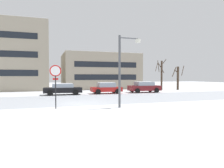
# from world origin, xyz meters

# --- Properties ---
(ground_plane) EXTENTS (120.00, 120.00, 0.00)m
(ground_plane) POSITION_xyz_m (0.00, 0.00, 0.00)
(ground_plane) COLOR white
(road_surface) EXTENTS (80.00, 8.92, 0.00)m
(road_surface) POSITION_xyz_m (0.00, 3.46, 0.00)
(road_surface) COLOR #B7BCC4
(road_surface) RESTS_ON ground
(stop_sign) EXTENTS (0.76, 0.11, 2.93)m
(stop_sign) POSITION_xyz_m (-2.02, -1.74, 2.06)
(stop_sign) COLOR black
(stop_sign) RESTS_ON ground
(street_lamp) EXTENTS (1.65, 0.36, 5.01)m
(street_lamp) POSITION_xyz_m (2.55, -2.56, 3.10)
(street_lamp) COLOR #4C4F54
(street_lamp) RESTS_ON ground
(parked_car_black) EXTENTS (4.44, 2.18, 1.37)m
(parked_car_black) POSITION_xyz_m (-0.72, 8.85, 0.71)
(parked_car_black) COLOR black
(parked_car_black) RESTS_ON ground
(parked_car_red) EXTENTS (3.90, 2.10, 1.43)m
(parked_car_red) POSITION_xyz_m (4.67, 8.91, 0.72)
(parked_car_red) COLOR red
(parked_car_red) RESTS_ON ground
(parked_car_maroon) EXTENTS (4.29, 2.21, 1.48)m
(parked_car_maroon) POSITION_xyz_m (10.06, 9.02, 0.76)
(parked_car_maroon) COLOR maroon
(parked_car_maroon) RESTS_ON ground
(tree_far_left) EXTENTS (1.93, 1.84, 4.95)m
(tree_far_left) POSITION_xyz_m (14.92, 12.58, 2.55)
(tree_far_left) COLOR #423326
(tree_far_left) RESTS_ON ground
(tree_far_right) EXTENTS (1.99, 1.99, 3.87)m
(tree_far_right) POSITION_xyz_m (17.86, 12.39, 2.03)
(tree_far_right) COLOR #423326
(tree_far_right) RESTS_ON ground
(building_far_right) EXTENTS (13.15, 10.53, 6.28)m
(building_far_right) POSITION_xyz_m (6.90, 21.40, 3.14)
(building_far_right) COLOR #9E937F
(building_far_right) RESTS_ON ground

